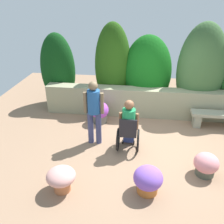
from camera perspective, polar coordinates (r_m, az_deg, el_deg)
name	(u,v)px	position (r m, az deg, el deg)	size (l,w,h in m)	color
ground_plane	(147,145)	(6.30, 8.13, -7.58)	(10.67, 10.67, 0.00)	#937258
stone_retaining_wall	(148,102)	(7.52, 8.34, 2.22)	(6.24, 0.41, 0.88)	gray
hedge_backdrop	(158,69)	(7.74, 10.72, 9.80)	(6.68, 1.17, 3.11)	#0F3D13
stone_bench	(216,118)	(7.46, 23.12, -1.20)	(1.40, 0.38, 0.45)	gray
person_in_wheelchair	(128,127)	(5.77, 3.86, -3.49)	(0.53, 0.66, 1.33)	black
person_standing_companion	(94,109)	(5.88, -4.23, 0.71)	(0.49, 0.30, 1.65)	#3D416B
flower_pot_purple_near	(100,112)	(7.11, -2.89, -0.02)	(0.52, 0.52, 0.64)	#585751
flower_pot_terracotta_by_wall	(206,165)	(5.57, 21.04, -11.36)	(0.51, 0.51, 0.50)	#4A4F40
flower_pot_red_accent	(148,180)	(4.85, 8.38, -15.37)	(0.56, 0.56, 0.55)	#B6672C
flower_pot_small_foreground	(61,178)	(4.92, -11.74, -14.81)	(0.56, 0.56, 0.50)	#B1663E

